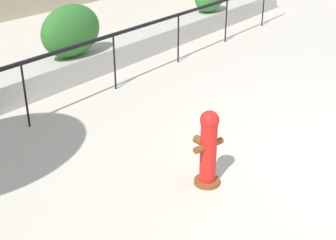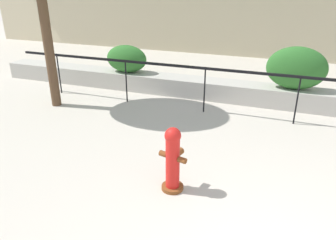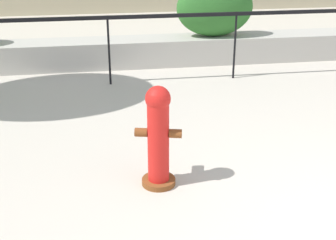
# 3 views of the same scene
# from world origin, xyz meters

# --- Properties ---
(planter_wall_low) EXTENTS (18.00, 0.70, 0.50)m
(planter_wall_low) POSITION_xyz_m (0.00, 6.00, 0.25)
(planter_wall_low) COLOR #B7B2A8
(planter_wall_low) RESTS_ON ground
(fence_railing_segment) EXTENTS (15.00, 0.05, 1.15)m
(fence_railing_segment) POSITION_xyz_m (-0.00, 4.90, 1.02)
(fence_railing_segment) COLOR black
(fence_railing_segment) RESTS_ON ground
(hedge_bush_1) EXTENTS (1.47, 0.70, 1.08)m
(hedge_bush_1) POSITION_xyz_m (-0.09, 6.00, 1.04)
(hedge_bush_1) COLOR #2D6B28
(hedge_bush_1) RESTS_ON planter_wall_low
(fire_hydrant) EXTENTS (0.48, 0.47, 1.08)m
(fire_hydrant) POSITION_xyz_m (-1.79, 1.54, 0.55)
(fire_hydrant) COLOR brown
(fire_hydrant) RESTS_ON ground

